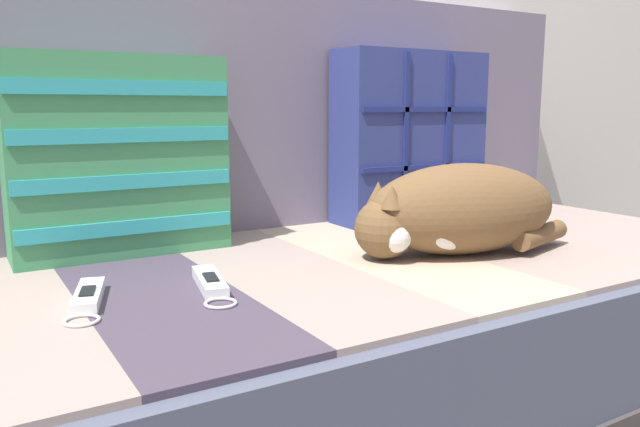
{
  "coord_description": "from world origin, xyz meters",
  "views": [
    {
      "loc": [
        -0.73,
        -0.9,
        0.66
      ],
      "look_at": [
        -0.17,
        0.03,
        0.47
      ],
      "focal_mm": 35.0,
      "sensor_mm": 36.0,
      "label": 1
    }
  ],
  "objects_px": {
    "game_remote_near": "(210,283)",
    "throw_pillow_striped": "(118,156)",
    "throw_pillow_quilted": "(410,137)",
    "sleeping_cat": "(455,212)",
    "game_remote_far": "(88,297)",
    "couch": "(372,337)"
  },
  "relations": [
    {
      "from": "game_remote_near",
      "to": "throw_pillow_striped",
      "type": "bearing_deg",
      "value": 100.14
    },
    {
      "from": "throw_pillow_quilted",
      "to": "sleeping_cat",
      "type": "height_order",
      "value": "throw_pillow_quilted"
    },
    {
      "from": "throw_pillow_striped",
      "to": "game_remote_near",
      "type": "xyz_separation_m",
      "value": [
        0.06,
        -0.32,
        -0.18
      ]
    },
    {
      "from": "game_remote_far",
      "to": "sleeping_cat",
      "type": "bearing_deg",
      "value": -3.78
    },
    {
      "from": "couch",
      "to": "sleeping_cat",
      "type": "relative_size",
      "value": 3.72
    },
    {
      "from": "throw_pillow_quilted",
      "to": "game_remote_near",
      "type": "xyz_separation_m",
      "value": [
        -0.66,
        -0.32,
        -0.2
      ]
    },
    {
      "from": "game_remote_far",
      "to": "throw_pillow_quilted",
      "type": "bearing_deg",
      "value": 19.8
    },
    {
      "from": "game_remote_near",
      "to": "game_remote_far",
      "type": "height_order",
      "value": "same"
    },
    {
      "from": "throw_pillow_striped",
      "to": "game_remote_near",
      "type": "bearing_deg",
      "value": -79.86
    },
    {
      "from": "sleeping_cat",
      "to": "game_remote_far",
      "type": "relative_size",
      "value": 2.39
    },
    {
      "from": "throw_pillow_quilted",
      "to": "sleeping_cat",
      "type": "xyz_separation_m",
      "value": [
        -0.16,
        -0.35,
        -0.13
      ]
    },
    {
      "from": "couch",
      "to": "sleeping_cat",
      "type": "distance_m",
      "value": 0.32
    },
    {
      "from": "throw_pillow_striped",
      "to": "throw_pillow_quilted",
      "type": "bearing_deg",
      "value": 0.04
    },
    {
      "from": "couch",
      "to": "game_remote_far",
      "type": "relative_size",
      "value": 8.89
    },
    {
      "from": "couch",
      "to": "game_remote_far",
      "type": "xyz_separation_m",
      "value": [
        -0.57,
        -0.07,
        0.2
      ]
    },
    {
      "from": "game_remote_near",
      "to": "game_remote_far",
      "type": "xyz_separation_m",
      "value": [
        -0.18,
        0.02,
        -0.0
      ]
    },
    {
      "from": "couch",
      "to": "game_remote_near",
      "type": "bearing_deg",
      "value": -166.53
    },
    {
      "from": "couch",
      "to": "game_remote_near",
      "type": "height_order",
      "value": "game_remote_near"
    },
    {
      "from": "throw_pillow_quilted",
      "to": "throw_pillow_striped",
      "type": "relative_size",
      "value": 1.03
    },
    {
      "from": "game_remote_far",
      "to": "throw_pillow_striped",
      "type": "bearing_deg",
      "value": 67.64
    },
    {
      "from": "throw_pillow_striped",
      "to": "game_remote_far",
      "type": "bearing_deg",
      "value": -112.36
    },
    {
      "from": "throw_pillow_quilted",
      "to": "game_remote_near",
      "type": "distance_m",
      "value": 0.76
    }
  ]
}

